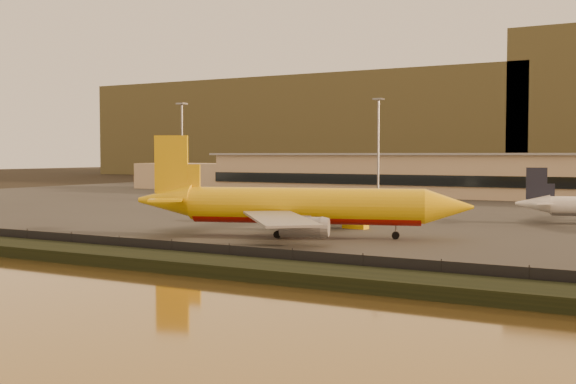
# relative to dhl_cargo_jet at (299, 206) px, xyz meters

# --- Properties ---
(ground) EXTENTS (900.00, 900.00, 0.00)m
(ground) POSITION_rel_dhl_cargo_jet_xyz_m (-3.81, -14.75, -4.72)
(ground) COLOR black
(ground) RESTS_ON ground
(embankment) EXTENTS (320.00, 7.00, 1.40)m
(embankment) POSITION_rel_dhl_cargo_jet_xyz_m (-3.81, -31.75, -4.02)
(embankment) COLOR black
(embankment) RESTS_ON ground
(tarmac) EXTENTS (320.00, 220.00, 0.20)m
(tarmac) POSITION_rel_dhl_cargo_jet_xyz_m (-3.81, 80.25, -4.62)
(tarmac) COLOR #2D2D2D
(tarmac) RESTS_ON ground
(perimeter_fence) EXTENTS (300.00, 0.05, 2.20)m
(perimeter_fence) POSITION_rel_dhl_cargo_jet_xyz_m (-3.81, -27.75, -3.42)
(perimeter_fence) COLOR black
(perimeter_fence) RESTS_ON tarmac
(terminal_building) EXTENTS (202.00, 25.00, 12.60)m
(terminal_building) POSITION_rel_dhl_cargo_jet_xyz_m (-18.33, 110.80, 1.53)
(terminal_building) COLOR tan
(terminal_building) RESTS_ON tarmac
(apron_light_masts) EXTENTS (152.20, 12.20, 25.40)m
(apron_light_masts) POSITION_rel_dhl_cargo_jet_xyz_m (11.19, 60.25, 10.99)
(apron_light_masts) COLOR slate
(apron_light_masts) RESTS_ON tarmac
(distant_hills) EXTENTS (470.00, 160.00, 70.00)m
(distant_hills) POSITION_rel_dhl_cargo_jet_xyz_m (-24.55, 325.25, 26.67)
(distant_hills) COLOR brown
(distant_hills) RESTS_ON ground
(dhl_cargo_jet) EXTENTS (49.60, 47.34, 15.12)m
(dhl_cargo_jet) POSITION_rel_dhl_cargo_jet_xyz_m (0.00, 0.00, 0.00)
(dhl_cargo_jet) COLOR yellow
(dhl_cargo_jet) RESTS_ON tarmac
(gse_vehicle_yellow) EXTENTS (4.24, 2.24, 1.83)m
(gse_vehicle_yellow) POSITION_rel_dhl_cargo_jet_xyz_m (2.55, 14.97, -3.60)
(gse_vehicle_yellow) COLOR yellow
(gse_vehicle_yellow) RESTS_ON tarmac
(gse_vehicle_white) EXTENTS (4.88, 3.46, 2.01)m
(gse_vehicle_white) POSITION_rel_dhl_cargo_jet_xyz_m (-22.57, 15.67, -3.51)
(gse_vehicle_white) COLOR white
(gse_vehicle_white) RESTS_ON tarmac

